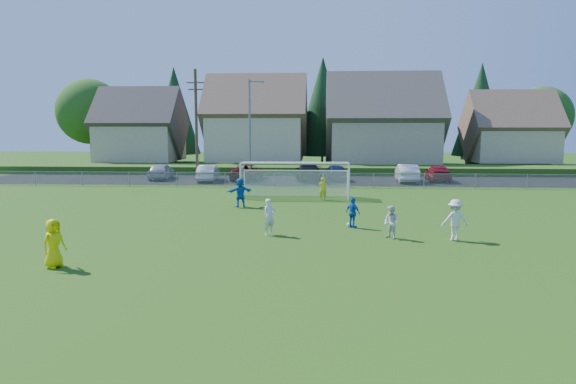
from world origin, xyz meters
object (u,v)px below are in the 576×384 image
goalkeeper (323,189)px  car_d (308,172)px  referee (54,243)px  soccer_ball (349,225)px  car_e (336,172)px  car_c (247,172)px  car_g (438,173)px  car_b (208,173)px  player_blue_a (353,213)px  player_blue_b (240,192)px  car_f (407,173)px  player_white_b (391,222)px  car_a (161,171)px  player_white_a (269,217)px  soccer_goal (295,174)px  player_white_c (455,220)px

goalkeeper → car_d: bearing=-83.2°
referee → car_d: 30.89m
soccer_ball → car_e: 22.04m
car_c → car_g: size_ratio=1.09×
car_b → car_c: size_ratio=0.85×
player_blue_a → car_b: 23.97m
player_blue_b → car_f: 19.62m
player_white_b → car_a: size_ratio=0.33×
car_e → player_white_a: bearing=75.0°
car_e → soccer_goal: 12.10m
player_white_b → player_blue_b: bearing=-173.3°
car_d → car_a: bearing=-6.7°
car_f → car_e: bearing=-7.1°
soccer_ball → car_a: (-16.22, 22.01, 0.65)m
car_c → car_g: 17.39m
soccer_goal → soccer_ball: bearing=-73.2°
car_c → car_d: bearing=178.4°
car_d → player_white_c: bearing=99.8°
referee → player_white_a: referee is taller
soccer_ball → goalkeeper: size_ratio=0.14×
car_b → car_g: car_b is taller
player_white_c → car_c: size_ratio=0.34×
referee → car_e: 31.86m
player_blue_b → car_g: player_blue_b is taller
soccer_goal → player_blue_a: bearing=-72.7°
referee → player_blue_b: (4.36, 13.92, 0.03)m
soccer_ball → car_b: bearing=119.1°
player_white_c → soccer_goal: size_ratio=0.24×
player_white_a → car_c: size_ratio=0.32×
car_d → player_white_b: bearing=93.8°
soccer_ball → player_blue_b: size_ratio=0.12×
player_blue_b → car_g: size_ratio=0.37×
car_d → soccer_goal: bearing=80.9°
player_white_b → car_b: bearing=173.2°
player_white_a → soccer_goal: (0.57, 12.54, 0.80)m
car_d → soccer_goal: soccer_goal is taller
player_white_c → car_d: 25.45m
player_white_c → car_d: player_white_c is taller
player_blue_a → car_d: 22.20m
player_blue_b → car_e: (6.28, 16.11, -0.15)m
car_c → soccer_ball: bearing=111.9°
referee → soccer_goal: bearing=3.5°
car_b → car_f: (17.78, 0.30, 0.05)m
player_white_a → car_b: bearing=66.9°
player_white_b → car_g: (7.52, 24.64, -0.03)m
soccer_ball → player_white_a: player_white_a is taller
player_white_a → car_c: 24.69m
player_white_c → car_b: player_white_c is taller
car_e → car_f: (6.27, -1.03, 0.04)m
car_c → car_e: (8.19, -0.10, 0.02)m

